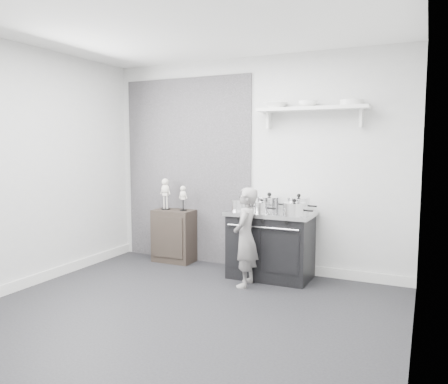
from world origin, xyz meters
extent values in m
plane|color=black|center=(0.00, 0.00, 0.00)|extent=(4.00, 4.00, 0.00)
cube|color=beige|center=(0.00, 1.80, 1.35)|extent=(4.00, 0.02, 2.70)
cube|color=beige|center=(0.00, -1.80, 1.35)|extent=(4.00, 0.02, 2.70)
cube|color=beige|center=(-2.00, 0.00, 1.35)|extent=(0.02, 3.60, 2.70)
cube|color=beige|center=(2.00, 0.00, 1.35)|extent=(0.02, 3.60, 2.70)
cube|color=silver|center=(0.00, 0.00, 2.70)|extent=(4.00, 3.60, 0.02)
cube|color=black|center=(-0.95, 1.79, 1.25)|extent=(1.90, 0.02, 2.50)
cube|color=silver|center=(1.00, 1.78, 0.06)|extent=(2.00, 0.03, 0.12)
cube|color=silver|center=(-1.98, 0.00, 0.06)|extent=(0.03, 3.60, 0.12)
cube|color=silver|center=(0.80, 1.67, 2.02)|extent=(1.30, 0.26, 0.04)
cube|color=silver|center=(0.25, 1.74, 1.90)|extent=(0.03, 0.12, 0.20)
cube|color=silver|center=(1.35, 1.74, 1.90)|extent=(0.03, 0.12, 0.20)
cube|color=black|center=(0.38, 1.48, 0.38)|extent=(0.95, 0.57, 0.76)
cube|color=silver|center=(0.38, 1.48, 0.79)|extent=(1.01, 0.61, 0.05)
cube|color=black|center=(0.16, 1.19, 0.40)|extent=(0.40, 0.02, 0.50)
cube|color=black|center=(0.61, 1.19, 0.40)|extent=(0.40, 0.02, 0.50)
cylinder|color=silver|center=(0.38, 1.17, 0.67)|extent=(0.86, 0.02, 0.02)
cylinder|color=black|center=(0.10, 1.18, 0.74)|extent=(0.04, 0.03, 0.04)
cylinder|color=black|center=(0.38, 1.18, 0.74)|extent=(0.04, 0.03, 0.04)
cylinder|color=black|center=(0.67, 1.18, 0.74)|extent=(0.04, 0.03, 0.04)
cube|color=black|center=(-1.06, 1.61, 0.36)|extent=(0.55, 0.32, 0.72)
imported|color=gray|center=(0.23, 1.05, 0.56)|extent=(0.31, 0.44, 1.13)
cylinder|color=silver|center=(0.03, 1.40, 0.87)|extent=(0.23, 0.23, 0.12)
cylinder|color=silver|center=(0.03, 1.40, 0.94)|extent=(0.24, 0.24, 0.01)
sphere|color=black|center=(0.03, 1.40, 0.96)|extent=(0.04, 0.04, 0.04)
cylinder|color=black|center=(0.18, 1.40, 0.87)|extent=(0.10, 0.02, 0.02)
cylinder|color=silver|center=(0.32, 1.59, 0.88)|extent=(0.29, 0.29, 0.15)
cylinder|color=silver|center=(0.32, 1.59, 0.96)|extent=(0.30, 0.30, 0.01)
sphere|color=black|center=(0.32, 1.59, 1.00)|extent=(0.05, 0.05, 0.05)
cylinder|color=black|center=(0.50, 1.59, 0.88)|extent=(0.10, 0.02, 0.02)
cylinder|color=silver|center=(0.69, 1.57, 0.89)|extent=(0.26, 0.26, 0.16)
cylinder|color=silver|center=(0.69, 1.57, 0.98)|extent=(0.27, 0.27, 0.01)
sphere|color=black|center=(0.69, 1.57, 1.01)|extent=(0.05, 0.05, 0.05)
cylinder|color=black|center=(0.86, 1.57, 0.89)|extent=(0.10, 0.02, 0.02)
cylinder|color=silver|center=(0.72, 1.27, 0.88)|extent=(0.25, 0.25, 0.13)
cylinder|color=silver|center=(0.72, 1.27, 0.95)|extent=(0.26, 0.26, 0.01)
sphere|color=black|center=(0.72, 1.27, 0.98)|extent=(0.04, 0.04, 0.04)
cylinder|color=black|center=(0.89, 1.27, 0.88)|extent=(0.10, 0.02, 0.02)
cylinder|color=silver|center=(0.31, 1.34, 0.87)|extent=(0.17, 0.17, 0.11)
cylinder|color=silver|center=(0.31, 1.34, 0.93)|extent=(0.17, 0.17, 0.01)
sphere|color=black|center=(0.31, 1.34, 0.95)|extent=(0.03, 0.03, 0.03)
cylinder|color=black|center=(0.44, 1.34, 0.87)|extent=(0.10, 0.02, 0.02)
imported|color=white|center=(0.36, 1.67, 2.07)|extent=(0.28, 0.28, 0.07)
imported|color=white|center=(0.75, 1.67, 2.08)|extent=(0.22, 0.22, 0.07)
cylinder|color=silver|center=(1.25, 1.67, 2.07)|extent=(0.27, 0.27, 0.06)
camera|label=1|loc=(2.06, -3.43, 1.59)|focal=35.00mm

